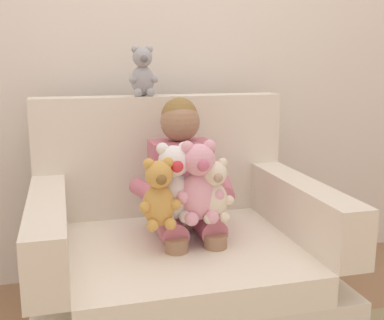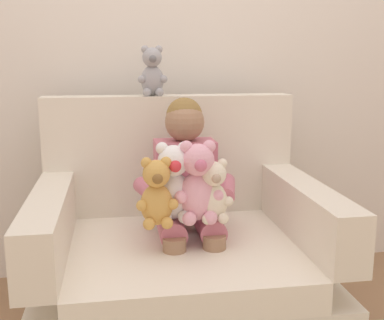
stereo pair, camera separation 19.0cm
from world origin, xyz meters
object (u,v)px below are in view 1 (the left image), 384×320
armchair (177,258)px  plush_white (174,185)px  plush_pink (199,184)px  plush_grey_on_backrest (143,73)px  plush_honey (159,195)px  seated_child (184,186)px  plush_cream (214,192)px

armchair → plush_white: size_ratio=3.72×
plush_pink → plush_grey_on_backrest: bearing=109.2°
armchair → plush_pink: size_ratio=3.63×
plush_pink → plush_grey_on_backrest: plush_grey_on_backrest is taller
plush_honey → plush_grey_on_backrest: size_ratio=1.16×
seated_child → plush_white: seated_child is taller
seated_child → plush_cream: 0.19m
plush_cream → plush_grey_on_backrest: bearing=96.2°
plush_cream → plush_honey: size_ratio=0.93×
plush_pink → plush_grey_on_backrest: (-0.13, 0.49, 0.42)m
plush_cream → plush_pink: (-0.06, 0.01, 0.03)m
armchair → plush_cream: size_ratio=4.69×
plush_cream → plush_honey: 0.23m
seated_child → plush_grey_on_backrest: 0.58m
seated_child → plush_pink: seated_child is taller
plush_honey → plush_grey_on_backrest: (0.03, 0.52, 0.44)m
armchair → plush_cream: 0.38m
plush_white → plush_grey_on_backrest: (-0.04, 0.46, 0.42)m
seated_child → plush_grey_on_backrest: (-0.11, 0.32, 0.47)m
armchair → plush_honey: 0.39m
armchair → plush_cream: armchair is taller
armchair → plush_grey_on_backrest: bearing=102.4°
plush_white → seated_child: bearing=74.9°
plush_cream → plush_pink: plush_pink is taller
armchair → plush_pink: armchair is taller
plush_cream → armchair: bearing=113.6°
plush_honey → plush_white: bearing=46.7°
plush_white → plush_honey: plush_white is taller
armchair → plush_white: 0.38m
seated_child → plush_cream: bearing=-73.7°
seated_child → plush_honey: size_ratio=3.04×
armchair → plush_grey_on_backrest: plush_grey_on_backrest is taller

